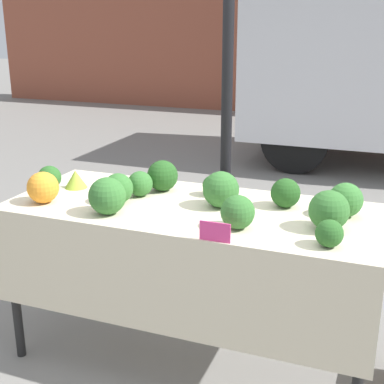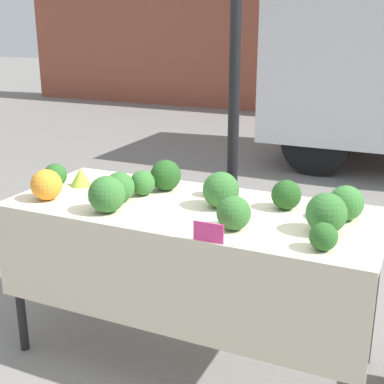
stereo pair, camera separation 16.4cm
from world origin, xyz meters
name	(u,v)px [view 1 (the left image)]	position (x,y,z in m)	size (l,w,h in m)	color
ground_plane	(192,355)	(0.00, 0.00, 0.00)	(40.00, 40.00, 0.00)	gray
tent_pole	(227,99)	(-0.05, 0.73, 1.36)	(0.07, 0.07, 2.73)	black
market_table	(187,232)	(0.00, -0.07, 0.79)	(1.95, 0.82, 0.90)	beige
orange_cauliflower	(43,188)	(-0.76, -0.22, 0.99)	(0.17, 0.17, 0.17)	orange
romanesco_head	(76,179)	(-0.75, 0.07, 0.96)	(0.13, 0.13, 0.10)	#93B238
broccoli_head_0	(238,212)	(0.31, -0.21, 0.98)	(0.16, 0.16, 0.16)	#336B2D
broccoli_head_1	(118,188)	(-0.39, -0.08, 0.98)	(0.16, 0.16, 0.16)	#336B2D
broccoli_head_2	(286,193)	(0.46, 0.17, 0.98)	(0.15, 0.15, 0.15)	#23511E
broccoli_head_3	(213,186)	(0.04, 0.22, 0.96)	(0.11, 0.11, 0.11)	#285B23
broccoli_head_4	(329,210)	(0.70, -0.07, 1.00)	(0.19, 0.19, 0.19)	#336B2D
broccoli_head_5	(140,184)	(-0.33, 0.06, 0.97)	(0.14, 0.14, 0.14)	#336B2D
broccoli_head_6	(162,176)	(-0.26, 0.20, 0.99)	(0.18, 0.18, 0.18)	#23511E
broccoli_head_7	(50,177)	(-0.88, 0.00, 0.97)	(0.14, 0.14, 0.14)	#285B23
broccoli_head_8	(346,200)	(0.76, 0.13, 0.99)	(0.17, 0.17, 0.17)	#387533
broccoli_head_9	(221,190)	(0.14, 0.05, 1.00)	(0.19, 0.19, 0.19)	#336B2D
broccoli_head_10	(107,196)	(-0.36, -0.25, 1.00)	(0.19, 0.19, 0.19)	#336B2D
broccoli_head_11	(329,233)	(0.73, -0.28, 0.96)	(0.12, 0.12, 0.12)	#285B23
price_sign	(215,232)	(0.26, -0.39, 0.95)	(0.14, 0.01, 0.09)	#E53D84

